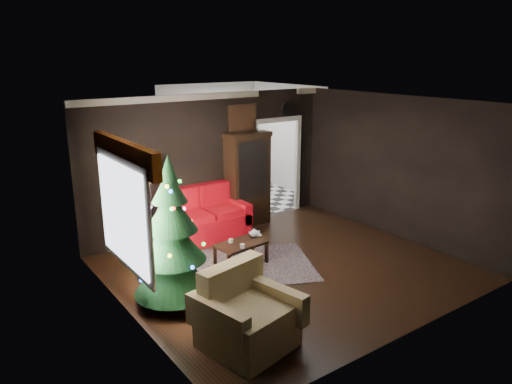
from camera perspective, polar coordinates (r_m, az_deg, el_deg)
floor at (r=8.41m, az=3.60°, el=-8.94°), size 5.50×5.50×0.00m
ceiling at (r=7.67m, az=3.97°, el=10.41°), size 5.50×5.50×0.00m
wall_back at (r=9.93m, az=-5.37°, el=3.45°), size 5.50×0.00×5.50m
wall_front at (r=6.29m, az=18.33°, el=-4.74°), size 5.50×0.00×5.50m
wall_left at (r=6.61m, az=-15.10°, el=-3.44°), size 0.00×5.50×5.50m
wall_right at (r=9.85m, az=16.31°, el=2.77°), size 0.00×5.50×5.50m
doorway at (r=10.93m, az=2.41°, el=2.79°), size 1.10×0.10×2.10m
left_window at (r=6.79m, az=-15.41°, el=-2.52°), size 0.05×1.60×1.40m
valance at (r=6.61m, az=-15.28°, el=4.36°), size 0.12×2.10×0.35m
kitchen_floor at (r=12.38m, az=-1.90°, el=-0.66°), size 3.00×3.00×0.00m
kitchen_window at (r=13.23m, az=-5.48°, el=7.89°), size 0.70×0.06×0.70m
rug at (r=8.46m, az=-1.28°, el=-8.71°), size 2.78×2.46×0.01m
loveseat at (r=9.60m, az=-5.94°, el=-2.58°), size 1.70×0.90×1.00m
curio_cabinet at (r=10.23m, az=-1.02°, el=1.30°), size 0.90×0.45×1.90m
floor_lamp at (r=8.91m, az=-12.19°, el=-2.10°), size 0.30×0.30×1.67m
christmas_tree at (r=7.00m, az=-9.91°, el=-5.10°), size 1.51×1.51×2.21m
armchair at (r=6.15m, az=-1.00°, el=-14.03°), size 1.22×1.22×1.05m
coffee_table at (r=8.47m, az=-1.80°, el=-7.20°), size 0.90×0.59×0.38m
teapot at (r=8.62m, az=-0.22°, el=-4.88°), size 0.21×0.21×0.15m
cup_a at (r=8.41m, az=-2.96°, el=-5.75°), size 0.10×0.10×0.07m
cup_b at (r=8.18m, az=-1.61°, el=-6.37°), size 0.10×0.10×0.07m
book at (r=8.69m, az=-0.69°, el=-4.32°), size 0.18×0.08×0.26m
wall_clock at (r=10.82m, az=3.71°, el=9.78°), size 0.32×0.32×0.06m
painting at (r=10.14m, az=-1.66°, el=8.65°), size 0.62×0.05×0.52m
kitchen_counter at (r=13.25m, az=-4.79°, el=2.41°), size 1.80×0.60×0.90m
kitchen_table at (r=11.88m, az=-2.32°, el=0.49°), size 0.70×0.70×0.75m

